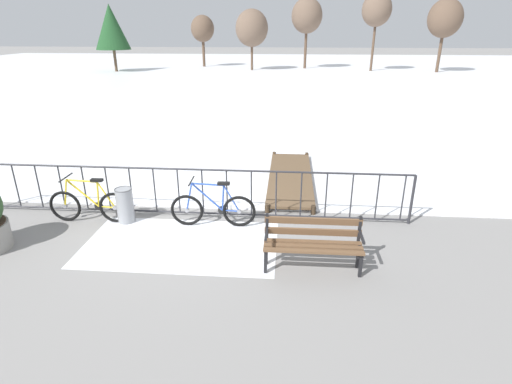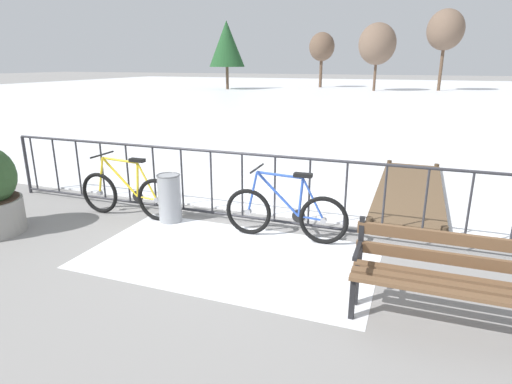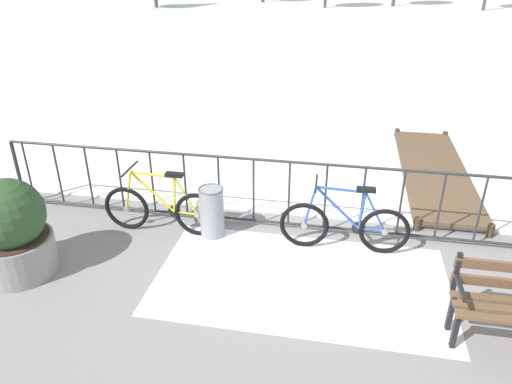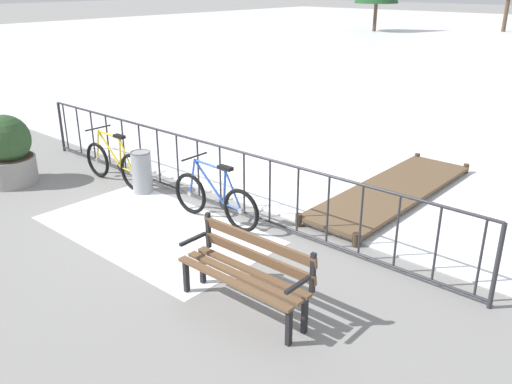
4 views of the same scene
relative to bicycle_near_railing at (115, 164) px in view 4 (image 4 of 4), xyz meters
The scene contains 9 objects.
ground_plane 2.08m from the bicycle_near_railing, 11.99° to the left, with size 160.00×160.00×0.00m, color gray.
snow_patch 2.23m from the bicycle_near_railing, 20.62° to the right, with size 3.55×1.99×0.01m, color white.
railing_fence 2.05m from the bicycle_near_railing, 11.99° to the left, with size 9.06×0.06×1.07m.
bicycle_near_railing is the anchor object (origin of this frame).
bicycle_second 2.54m from the bicycle_near_railing, ahead, with size 1.71×0.52×0.97m.
park_bench 4.65m from the bicycle_near_railing, 16.97° to the right, with size 1.60×0.49×0.89m.
planter_with_shrub 1.90m from the bicycle_near_railing, 138.93° to the right, with size 0.91×0.91×1.25m.
trash_bin 0.72m from the bicycle_near_railing, ahead, with size 0.35×0.35×0.73m.
wooden_dock 4.90m from the bicycle_near_railing, 33.44° to the left, with size 1.10×4.04×0.20m.
Camera 4 is at (5.91, -5.58, 3.44)m, focal length 37.60 mm.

